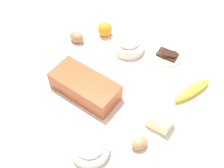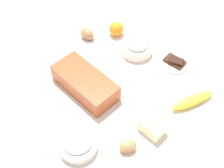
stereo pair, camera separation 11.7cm
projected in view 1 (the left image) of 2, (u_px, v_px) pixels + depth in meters
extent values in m
cube|color=beige|center=(112.00, 92.00, 1.22)|extent=(2.40, 2.40, 0.02)
cube|color=#9E4723|center=(85.00, 86.00, 1.17)|extent=(0.29, 0.15, 0.08)
cube|color=black|center=(85.00, 86.00, 1.17)|extent=(0.27, 0.13, 0.07)
cylinder|color=silver|center=(128.00, 46.00, 1.34)|extent=(0.14, 0.14, 0.04)
torus|color=silver|center=(129.00, 43.00, 1.32)|extent=(0.14, 0.14, 0.01)
ellipsoid|color=white|center=(129.00, 41.00, 1.32)|extent=(0.10, 0.10, 0.04)
cylinder|color=silver|center=(90.00, 149.00, 1.02)|extent=(0.14, 0.14, 0.04)
torus|color=silver|center=(90.00, 147.00, 1.01)|extent=(0.14, 0.14, 0.01)
ellipsoid|color=white|center=(89.00, 145.00, 1.00)|extent=(0.11, 0.11, 0.04)
ellipsoid|color=yellow|center=(192.00, 90.00, 1.18)|extent=(0.11, 0.19, 0.04)
sphere|color=orange|center=(105.00, 29.00, 1.39)|extent=(0.07, 0.07, 0.07)
cube|color=#F4EDB2|center=(160.00, 120.00, 1.08)|extent=(0.09, 0.07, 0.06)
ellipsoid|color=#A77044|center=(77.00, 37.00, 1.37)|extent=(0.07, 0.05, 0.05)
ellipsoid|color=#B57B4A|center=(140.00, 143.00, 1.03)|extent=(0.07, 0.08, 0.05)
cylinder|color=silver|center=(167.00, 56.00, 1.32)|extent=(0.13, 0.13, 0.01)
cube|color=#381E11|center=(167.00, 54.00, 1.31)|extent=(0.09, 0.06, 0.01)
cube|color=black|center=(169.00, 54.00, 1.30)|extent=(0.07, 0.05, 0.01)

